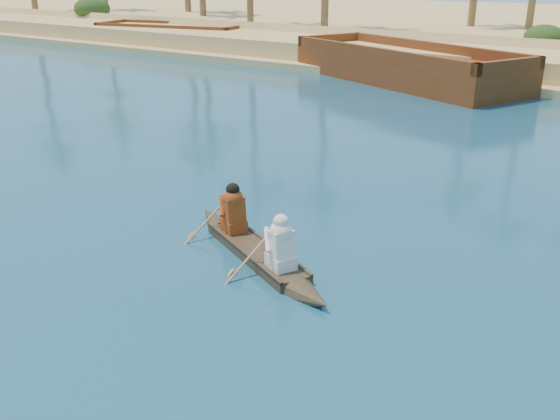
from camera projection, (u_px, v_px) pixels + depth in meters
The scene contains 4 objects.
ground at pixel (289, 392), 7.92m from camera, with size 160.00×160.00×0.00m, color navy.
canoe at pixel (256, 244), 11.58m from camera, with size 4.69×2.64×1.34m.
barge_left at pixel (172, 36), 43.78m from camera, with size 11.07×5.74×1.76m.
barge_mid at pixel (404, 67), 29.43m from camera, with size 12.75×8.34×2.02m.
Camera 1 is at (3.71, -5.40, 5.03)m, focal length 40.00 mm.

